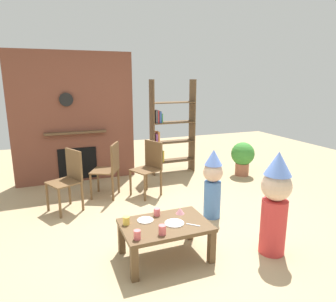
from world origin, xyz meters
TOP-DOWN VIEW (x-y plane):
  - ground_plane at (0.00, 0.00)m, footprint 12.00×12.00m
  - brick_fireplace_feature at (-0.85, 2.60)m, footprint 2.20×0.28m
  - bookshelf at (0.96, 2.40)m, footprint 0.90×0.28m
  - coffee_table at (-0.23, -0.50)m, footprint 0.93×0.62m
  - paper_cup_near_left at (-0.35, -0.70)m, footprint 0.07×0.07m
  - paper_cup_near_right at (-0.60, -0.70)m, footprint 0.07×0.07m
  - paper_cup_center at (-0.63, -0.36)m, footprint 0.07×0.07m
  - paper_cup_far_left at (-0.25, -0.28)m, footprint 0.07×0.07m
  - paper_plate_front at (-0.15, -0.53)m, footprint 0.21×0.21m
  - paper_plate_rear at (-0.41, -0.35)m, footprint 0.18×0.18m
  - birthday_cake_slice at (0.01, -0.33)m, footprint 0.10×0.10m
  - table_fork at (0.03, -0.64)m, footprint 0.12×0.11m
  - child_with_cone_hat at (0.91, -0.84)m, footprint 0.32×0.32m
  - child_in_pink at (0.74, 0.21)m, footprint 0.27×0.27m
  - dining_chair_left at (-1.09, 1.22)m, footprint 0.54×0.54m
  - dining_chair_middle at (-0.43, 1.51)m, footprint 0.54×0.54m
  - dining_chair_right at (0.21, 1.39)m, footprint 0.53×0.53m
  - potted_plant_tall at (2.27, 1.69)m, footprint 0.46×0.46m

SIDE VIEW (x-z plane):
  - ground_plane at x=0.00m, z-range 0.00..0.00m
  - coffee_table at x=-0.23m, z-range 0.13..0.53m
  - potted_plant_tall at x=2.27m, z-range 0.06..0.73m
  - table_fork at x=0.03m, z-range 0.40..0.41m
  - paper_plate_front at x=-0.15m, z-range 0.40..0.41m
  - paper_plate_rear at x=-0.41m, z-range 0.40..0.41m
  - birthday_cake_slice at x=0.01m, z-range 0.40..0.47m
  - paper_cup_far_left at x=-0.25m, z-range 0.40..0.49m
  - paper_cup_center at x=-0.63m, z-range 0.40..0.49m
  - paper_cup_near_right at x=-0.60m, z-range 0.40..0.49m
  - paper_cup_near_left at x=-0.35m, z-range 0.40..0.50m
  - dining_chair_left at x=-1.09m, z-range 0.06..0.96m
  - dining_chair_middle at x=-0.43m, z-range 0.06..0.96m
  - dining_chair_right at x=0.21m, z-range 0.06..0.96m
  - child_in_pink at x=0.74m, z-range 0.03..1.01m
  - child_with_cone_hat at x=0.91m, z-range 0.03..1.20m
  - bookshelf at x=0.96m, z-range -0.08..1.82m
  - brick_fireplace_feature at x=-0.85m, z-range -0.01..2.39m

